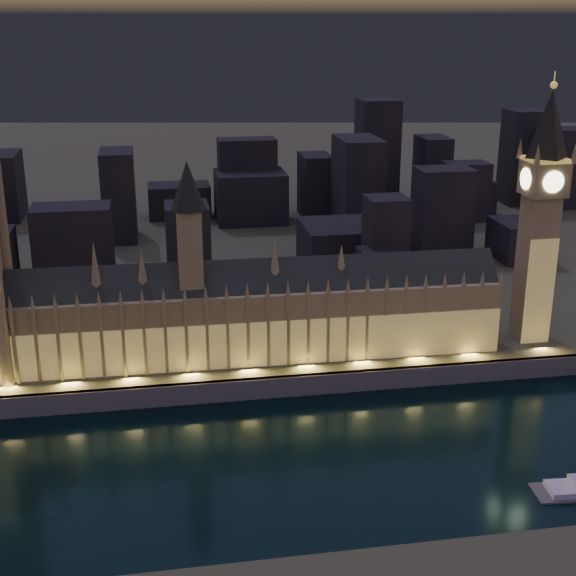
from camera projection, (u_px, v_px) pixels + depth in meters
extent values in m
plane|color=black|center=(301.00, 452.00, 262.65)|extent=(2000.00, 2000.00, 0.00)
cube|color=#494631|center=(198.00, 164.00, 746.30)|extent=(2000.00, 960.00, 8.00)
cube|color=#565556|center=(281.00, 387.00, 299.60)|extent=(2000.00, 2.50, 8.00)
cube|color=olive|center=(245.00, 323.00, 311.62)|extent=(200.25, 22.70, 28.00)
cube|color=tan|center=(248.00, 345.00, 303.67)|extent=(200.00, 0.50, 18.00)
cube|color=black|center=(244.00, 282.00, 306.11)|extent=(200.20, 18.96, 16.26)
cube|color=olive|center=(190.00, 252.00, 298.71)|extent=(9.00, 9.00, 32.00)
cone|color=black|center=(187.00, 186.00, 290.62)|extent=(13.00, 13.00, 18.00)
cube|color=olive|center=(15.00, 348.00, 288.19)|extent=(1.20, 1.20, 28.00)
cone|color=olive|center=(10.00, 304.00, 283.25)|extent=(2.00, 2.00, 6.00)
cube|color=olive|center=(37.00, 347.00, 289.42)|extent=(1.20, 1.20, 28.00)
cone|color=olive|center=(32.00, 302.00, 284.48)|extent=(2.00, 2.00, 6.00)
cube|color=olive|center=(59.00, 346.00, 290.65)|extent=(1.20, 1.20, 28.00)
cone|color=olive|center=(55.00, 301.00, 285.71)|extent=(2.00, 2.00, 6.00)
cube|color=olive|center=(81.00, 344.00, 291.88)|extent=(1.20, 1.20, 28.00)
cone|color=olive|center=(77.00, 300.00, 286.94)|extent=(2.00, 2.00, 6.00)
cube|color=olive|center=(102.00, 343.00, 293.11)|extent=(1.20, 1.20, 28.00)
cone|color=olive|center=(99.00, 299.00, 288.17)|extent=(2.00, 2.00, 6.00)
cube|color=olive|center=(123.00, 341.00, 294.34)|extent=(1.20, 1.20, 28.00)
cone|color=olive|center=(120.00, 297.00, 289.40)|extent=(2.00, 2.00, 6.00)
cube|color=olive|center=(145.00, 340.00, 295.57)|extent=(1.20, 1.20, 28.00)
cone|color=olive|center=(142.00, 296.00, 290.63)|extent=(2.00, 2.00, 6.00)
cube|color=olive|center=(166.00, 339.00, 296.80)|extent=(1.20, 1.20, 28.00)
cone|color=olive|center=(163.00, 295.00, 291.86)|extent=(2.00, 2.00, 6.00)
cube|color=olive|center=(187.00, 337.00, 298.04)|extent=(1.20, 1.20, 28.00)
cone|color=olive|center=(185.00, 294.00, 293.10)|extent=(2.00, 2.00, 6.00)
cube|color=olive|center=(207.00, 336.00, 299.27)|extent=(1.20, 1.20, 28.00)
cone|color=olive|center=(206.00, 293.00, 294.33)|extent=(2.00, 2.00, 6.00)
cube|color=olive|center=(228.00, 335.00, 300.50)|extent=(1.20, 1.20, 28.00)
cone|color=olive|center=(227.00, 292.00, 295.56)|extent=(2.00, 2.00, 6.00)
cube|color=olive|center=(248.00, 333.00, 301.73)|extent=(1.20, 1.20, 28.00)
cone|color=olive|center=(247.00, 290.00, 296.79)|extent=(2.00, 2.00, 6.00)
cube|color=olive|center=(268.00, 332.00, 302.96)|extent=(1.20, 1.20, 28.00)
cone|color=olive|center=(268.00, 289.00, 298.02)|extent=(2.00, 2.00, 6.00)
cube|color=olive|center=(288.00, 331.00, 304.19)|extent=(1.20, 1.20, 28.00)
cone|color=olive|center=(288.00, 288.00, 299.25)|extent=(2.00, 2.00, 6.00)
cube|color=olive|center=(308.00, 330.00, 305.42)|extent=(1.20, 1.20, 28.00)
cone|color=olive|center=(308.00, 287.00, 300.48)|extent=(2.00, 2.00, 6.00)
cube|color=olive|center=(328.00, 328.00, 306.65)|extent=(1.20, 1.20, 28.00)
cone|color=olive|center=(328.00, 286.00, 301.71)|extent=(2.00, 2.00, 6.00)
cube|color=olive|center=(347.00, 327.00, 307.89)|extent=(1.20, 1.20, 28.00)
cone|color=olive|center=(348.00, 285.00, 302.95)|extent=(2.00, 2.00, 6.00)
cube|color=olive|center=(367.00, 326.00, 309.12)|extent=(1.20, 1.20, 28.00)
cone|color=olive|center=(368.00, 284.00, 304.18)|extent=(2.00, 2.00, 6.00)
cube|color=olive|center=(386.00, 325.00, 310.35)|extent=(1.20, 1.20, 28.00)
cone|color=olive|center=(387.00, 283.00, 305.41)|extent=(2.00, 2.00, 6.00)
cube|color=olive|center=(405.00, 323.00, 311.58)|extent=(1.20, 1.20, 28.00)
cone|color=olive|center=(407.00, 282.00, 306.64)|extent=(2.00, 2.00, 6.00)
cube|color=olive|center=(424.00, 322.00, 312.81)|extent=(1.20, 1.20, 28.00)
cone|color=olive|center=(426.00, 280.00, 307.87)|extent=(2.00, 2.00, 6.00)
cube|color=olive|center=(443.00, 321.00, 314.04)|extent=(1.20, 1.20, 28.00)
cone|color=olive|center=(445.00, 279.00, 309.10)|extent=(2.00, 2.00, 6.00)
cube|color=olive|center=(461.00, 320.00, 315.27)|extent=(1.20, 1.20, 28.00)
cone|color=olive|center=(464.00, 278.00, 310.33)|extent=(2.00, 2.00, 6.00)
cube|color=olive|center=(480.00, 319.00, 316.51)|extent=(1.20, 1.20, 28.00)
cone|color=olive|center=(483.00, 277.00, 311.56)|extent=(2.00, 2.00, 6.00)
cube|color=olive|center=(498.00, 317.00, 317.74)|extent=(1.20, 1.20, 28.00)
cone|color=olive|center=(501.00, 276.00, 312.80)|extent=(2.00, 2.00, 6.00)
cone|color=olive|center=(95.00, 264.00, 294.08)|extent=(4.40, 4.40, 18.00)
cone|color=olive|center=(142.00, 267.00, 297.44)|extent=(4.40, 4.40, 14.00)
cone|color=olive|center=(275.00, 258.00, 305.12)|extent=(4.40, 4.40, 16.00)
cone|color=olive|center=(341.00, 260.00, 309.93)|extent=(4.40, 4.40, 12.00)
cylinder|color=olive|center=(4.00, 243.00, 296.94)|extent=(4.40, 4.40, 94.94)
cube|color=olive|center=(535.00, 268.00, 325.40)|extent=(12.05, 12.05, 60.40)
cube|color=tan|center=(540.00, 292.00, 322.27)|extent=(12.00, 0.50, 44.00)
cube|color=olive|center=(544.00, 178.00, 313.43)|extent=(15.00, 15.00, 13.58)
cube|color=#F2C64C|center=(546.00, 159.00, 311.04)|extent=(15.75, 15.75, 1.20)
cone|color=black|center=(550.00, 124.00, 306.64)|extent=(18.00, 18.00, 26.00)
sphere|color=#F2C64C|center=(554.00, 85.00, 301.95)|extent=(2.80, 2.80, 2.80)
cylinder|color=#F2C64C|center=(555.00, 78.00, 301.14)|extent=(0.40, 0.40, 5.00)
cylinder|color=#FFF2BF|center=(554.00, 182.00, 306.21)|extent=(8.40, 0.50, 8.40)
cylinder|color=#FFF2BF|center=(535.00, 174.00, 320.66)|extent=(8.40, 0.50, 8.40)
cylinder|color=#FFF2BF|center=(526.00, 179.00, 312.19)|extent=(0.50, 8.40, 8.40)
cylinder|color=#FFF2BF|center=(562.00, 177.00, 314.68)|extent=(0.50, 8.40, 8.40)
cone|color=olive|center=(538.00, 154.00, 301.75)|extent=(2.60, 2.60, 8.00)
cone|color=olive|center=(520.00, 148.00, 315.74)|extent=(2.60, 2.60, 8.00)
cone|color=olive|center=(575.00, 153.00, 304.15)|extent=(2.60, 2.60, 8.00)
cone|color=olive|center=(556.00, 147.00, 318.14)|extent=(2.60, 2.60, 8.00)
cube|color=black|center=(379.00, 270.00, 388.60)|extent=(19.03, 19.80, 20.48)
cube|color=black|center=(562.00, 168.00, 554.10)|extent=(42.59, 22.95, 54.49)
cube|color=black|center=(385.00, 240.00, 396.44)|extent=(19.65, 20.18, 43.76)
cube|color=black|center=(315.00, 185.00, 531.51)|extent=(19.44, 30.73, 40.91)
cube|color=black|center=(247.00, 178.00, 528.53)|extent=(37.76, 19.44, 51.48)
cube|color=black|center=(119.00, 195.00, 474.09)|extent=(18.99, 34.57, 52.94)
cube|color=black|center=(188.00, 245.00, 395.51)|extent=(21.11, 25.14, 40.44)
cube|color=black|center=(74.00, 245.00, 397.64)|extent=(38.19, 23.57, 39.22)
cube|color=black|center=(455.00, 195.00, 545.88)|extent=(43.78, 39.06, 22.74)
cube|color=black|center=(6.00, 186.00, 525.63)|extent=(19.72, 40.72, 42.78)
cube|color=black|center=(251.00, 197.00, 518.78)|extent=(44.53, 36.65, 32.29)
cube|color=black|center=(179.00, 201.00, 532.00)|extent=(40.45, 27.15, 21.54)
cube|color=black|center=(358.00, 185.00, 492.77)|extent=(24.63, 41.01, 57.37)
cube|color=black|center=(344.00, 245.00, 428.16)|extent=(44.15, 42.43, 22.61)
cube|color=black|center=(442.00, 211.00, 447.37)|extent=(30.39, 22.61, 47.89)
cube|color=black|center=(465.00, 191.00, 521.09)|extent=(28.33, 19.81, 37.70)
cube|color=black|center=(518.00, 240.00, 440.19)|extent=(24.83, 31.49, 20.99)
cube|color=black|center=(432.00, 172.00, 557.33)|extent=(19.19, 29.53, 48.41)
cube|color=black|center=(377.00, 155.00, 545.15)|extent=(26.00, 26.00, 74.45)
cube|color=black|center=(523.00, 157.00, 563.68)|extent=(26.00, 26.00, 65.46)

